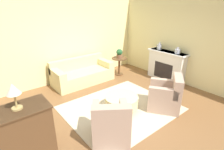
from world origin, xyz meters
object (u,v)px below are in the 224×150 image
at_px(armchair_left, 111,125).
at_px(table_lamp, 13,91).
at_px(armchair_right, 166,96).
at_px(vase_mantel_near, 159,47).
at_px(vase_mantel_far, 178,51).
at_px(ottoman_table, 121,101).
at_px(potted_plant_on_side_table, 119,53).
at_px(couch, 82,74).
at_px(side_table, 119,63).
at_px(dresser, 23,132).

xyz_separation_m(armchair_left, table_lamp, (-1.44, 0.64, 0.96)).
xyz_separation_m(armchair_right, table_lamp, (-3.29, 0.64, 0.96)).
xyz_separation_m(vase_mantel_near, vase_mantel_far, (0.00, -0.74, -0.02)).
bearing_deg(table_lamp, ottoman_table, 0.76).
distance_m(vase_mantel_far, potted_plant_on_side_table, 2.07).
height_order(armchair_right, potted_plant_on_side_table, potted_plant_on_side_table).
relative_size(armchair_right, vase_mantel_far, 4.90).
distance_m(armchair_left, vase_mantel_far, 3.67).
distance_m(couch, vase_mantel_near, 2.94).
bearing_deg(side_table, armchair_right, -104.05).
distance_m(couch, armchair_right, 3.00).
bearing_deg(dresser, vase_mantel_near, 10.44).
relative_size(ottoman_table, dresser, 0.86).
relative_size(dresser, vase_mantel_far, 4.65).
xyz_separation_m(side_table, vase_mantel_far, (0.99, -1.80, 0.67)).
bearing_deg(ottoman_table, armchair_left, -142.94).
relative_size(armchair_left, ottoman_table, 1.22).
distance_m(armchair_right, table_lamp, 3.48).
xyz_separation_m(couch, vase_mantel_far, (2.48, -2.07, 0.83)).
height_order(dresser, vase_mantel_far, vase_mantel_far).
bearing_deg(vase_mantel_far, couch, 140.10).
height_order(side_table, dresser, dresser).
height_order(couch, vase_mantel_far, vase_mantel_far).
distance_m(ottoman_table, dresser, 2.34).
xyz_separation_m(armchair_right, vase_mantel_far, (1.65, 0.81, 0.77)).
height_order(ottoman_table, potted_plant_on_side_table, potted_plant_on_side_table).
distance_m(armchair_right, ottoman_table, 1.18).
distance_m(side_table, vase_mantel_near, 1.61).
relative_size(armchair_right, table_lamp, 2.32).
distance_m(couch, table_lamp, 3.48).
relative_size(armchair_right, potted_plant_on_side_table, 3.05).
relative_size(armchair_left, vase_mantel_far, 4.90).
relative_size(armchair_left, dresser, 1.05).
bearing_deg(couch, potted_plant_on_side_table, -10.48).
height_order(vase_mantel_far, potted_plant_on_side_table, vase_mantel_far).
distance_m(armchair_right, dresser, 3.35).
distance_m(armchair_left, side_table, 3.61).
height_order(armchair_left, potted_plant_on_side_table, potted_plant_on_side_table).
bearing_deg(vase_mantel_near, side_table, 133.26).
bearing_deg(ottoman_table, couch, 86.54).
distance_m(vase_mantel_far, table_lamp, 4.94).
xyz_separation_m(couch, armchair_right, (0.83, -2.88, 0.06)).
relative_size(armchair_left, side_table, 1.54).
bearing_deg(side_table, vase_mantel_near, -46.74).
relative_size(armchair_right, dresser, 1.05).
height_order(vase_mantel_near, table_lamp, table_lamp).
bearing_deg(armchair_right, side_table, 75.95).
bearing_deg(couch, dresser, -137.67).
height_order(couch, potted_plant_on_side_table, potted_plant_on_side_table).
bearing_deg(armchair_left, couch, 70.48).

